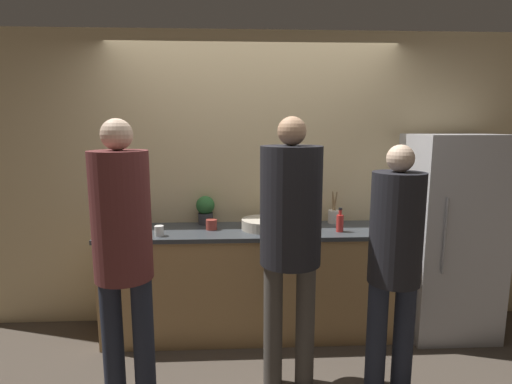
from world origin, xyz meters
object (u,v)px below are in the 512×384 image
at_px(refrigerator, 449,235).
at_px(utensil_crock, 334,216).
at_px(person_center, 291,226).
at_px(fruit_bowl, 264,224).
at_px(person_left, 123,244).
at_px(cup_white, 159,231).
at_px(person_right, 395,255).
at_px(potted_plant, 205,209).
at_px(cup_red, 211,225).
at_px(bottle_red, 340,222).

bearing_deg(refrigerator, utensil_crock, 167.02).
bearing_deg(refrigerator, person_center, -154.45).
distance_m(fruit_bowl, utensil_crock, 0.67).
relative_size(person_left, utensil_crock, 6.40).
relative_size(person_left, cup_white, 22.37).
height_order(person_right, utensil_crock, person_right).
bearing_deg(person_center, utensil_crock, 60.71).
relative_size(person_right, potted_plant, 6.70).
relative_size(refrigerator, cup_red, 18.64).
relative_size(person_left, person_center, 0.99).
bearing_deg(person_right, person_center, 166.13).
distance_m(person_center, bottle_red, 0.81).
xyz_separation_m(person_left, cup_white, (0.07, 0.76, -0.13)).
bearing_deg(person_left, potted_plant, 70.45).
bearing_deg(utensil_crock, person_right, -83.37).
height_order(refrigerator, bottle_red, refrigerator).
distance_m(person_right, cup_red, 1.51).
height_order(fruit_bowl, potted_plant, potted_plant).
height_order(cup_red, potted_plant, potted_plant).
xyz_separation_m(utensil_crock, bottle_red, (-0.02, -0.30, 0.01)).
height_order(bottle_red, cup_white, bottle_red).
bearing_deg(person_left, cup_red, 63.48).
height_order(person_center, fruit_bowl, person_center).
bearing_deg(potted_plant, utensil_crock, -1.12).
relative_size(utensil_crock, potted_plant, 1.14).
bearing_deg(refrigerator, cup_red, 178.83).
height_order(person_center, utensil_crock, person_center).
bearing_deg(utensil_crock, person_center, -119.29).
distance_m(person_left, potted_plant, 1.21).
bearing_deg(fruit_bowl, bottle_red, -10.67).
bearing_deg(cup_white, person_center, -30.27).
distance_m(cup_white, cup_red, 0.44).
height_order(refrigerator, person_right, refrigerator).
distance_m(person_right, utensil_crock, 1.09).
relative_size(person_right, cup_red, 18.17).
height_order(person_right, cup_white, person_right).
distance_m(person_left, bottle_red, 1.74).
bearing_deg(potted_plant, person_right, -40.92).
height_order(utensil_crock, cup_white, utensil_crock).
bearing_deg(person_center, person_right, -13.87).
height_order(cup_white, cup_red, cup_red).
relative_size(fruit_bowl, bottle_red, 1.88).
xyz_separation_m(utensil_crock, cup_red, (-1.08, -0.18, -0.02)).
xyz_separation_m(person_right, potted_plant, (-1.27, 1.10, 0.08)).
distance_m(utensil_crock, bottle_red, 0.30).
height_order(refrigerator, fruit_bowl, refrigerator).
bearing_deg(bottle_red, potted_plant, 164.21).
xyz_separation_m(cup_red, potted_plant, (-0.06, 0.20, 0.09)).
distance_m(person_center, potted_plant, 1.14).
distance_m(person_center, cup_red, 0.95).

